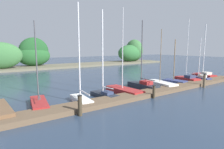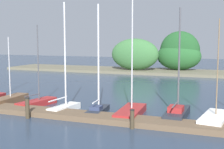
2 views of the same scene
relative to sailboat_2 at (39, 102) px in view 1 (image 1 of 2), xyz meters
The scene contains 15 objects.
dock_pier 9.40m from the sailboat_2, 14.30° to the right, with size 31.09×1.80×0.35m.
far_shore 31.79m from the sailboat_2, 59.50° to the left, with size 62.65×8.00×6.66m.
sailboat_2 is the anchor object (origin of this frame).
sailboat_3 3.08m from the sailboat_2, 18.14° to the right, with size 1.19×3.36×7.64m.
sailboat_4 5.36m from the sailboat_2, ahead, with size 1.27×3.19×7.45m.
sailboat_5 7.67m from the sailboat_2, ahead, with size 1.61×4.40×7.93m.
sailboat_6 10.65m from the sailboat_2, ahead, with size 1.24×4.06×7.09m.
sailboat_7 13.03m from the sailboat_2, ahead, with size 1.88×4.12×6.31m.
sailboat_8 15.63m from the sailboat_2, ahead, with size 1.67×2.94×5.27m.
sailboat_9 18.17m from the sailboat_2, ahead, with size 1.74×3.40×7.83m.
sailboat_10 20.06m from the sailboat_2, ahead, with size 1.40×3.15×5.55m.
sailboat_11 23.03m from the sailboat_2, ahead, with size 2.06×3.62×7.52m.
mooring_piling_1 3.91m from the sailboat_2, 65.34° to the right, with size 0.31×0.31×1.35m.
mooring_piling_2 9.28m from the sailboat_2, 21.38° to the right, with size 0.27×0.27×1.12m.
mooring_piling_3 16.83m from the sailboat_2, 12.20° to the right, with size 0.30×0.30×1.48m.
Camera 1 is at (-12.48, -1.82, 4.31)m, focal length 30.04 mm.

